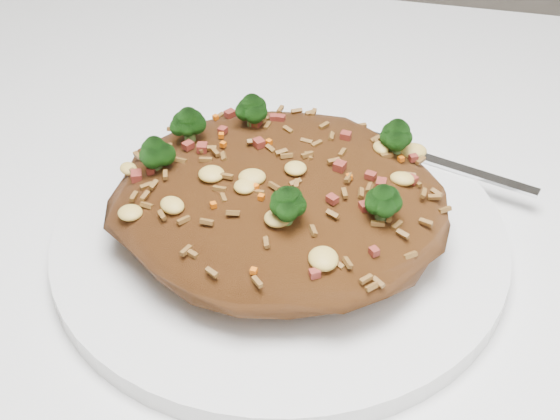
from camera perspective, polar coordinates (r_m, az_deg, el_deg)
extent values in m
cube|color=white|center=(0.49, -0.64, -5.85)|extent=(1.20, 0.80, 0.04)
cylinder|color=white|center=(0.49, 0.00, -2.01)|extent=(0.28, 0.28, 0.01)
ellipsoid|color=brown|center=(0.47, 0.00, 0.74)|extent=(0.20, 0.19, 0.05)
ellipsoid|color=#0B3206|center=(0.42, 7.51, 0.68)|extent=(0.02, 0.02, 0.02)
ellipsoid|color=#0B3206|center=(0.41, 0.48, 0.51)|extent=(0.02, 0.02, 0.02)
ellipsoid|color=#0B3206|center=(0.49, -6.69, 6.31)|extent=(0.02, 0.02, 0.02)
ellipsoid|color=#0B3206|center=(0.48, 8.55, 5.45)|extent=(0.02, 0.02, 0.02)
ellipsoid|color=#0B3206|center=(0.47, -9.14, 4.22)|extent=(0.02, 0.02, 0.02)
ellipsoid|color=#0B3206|center=(0.49, -2.05, 7.36)|extent=(0.02, 0.02, 0.02)
cube|color=silver|center=(0.54, 15.00, 2.29)|extent=(0.10, 0.04, 0.00)
cube|color=silver|center=(0.56, 5.68, 5.36)|extent=(0.04, 0.03, 0.00)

